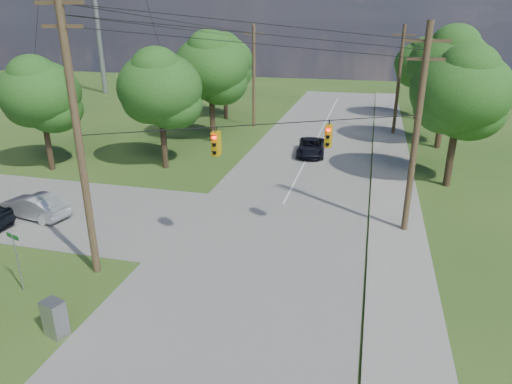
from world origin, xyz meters
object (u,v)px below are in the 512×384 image
(pole_ne, at_px, (417,130))
(car_cross_silver, at_px, (35,206))
(car_main_north, at_px, (311,147))
(control_cabinet, at_px, (55,318))
(pole_north_e, at_px, (399,80))
(pole_sw, at_px, (78,135))
(pole_north_w, at_px, (254,76))

(pole_ne, distance_m, car_cross_silver, 20.89)
(car_main_north, height_order, control_cabinet, control_cabinet)
(pole_ne, height_order, car_main_north, pole_ne)
(car_cross_silver, distance_m, control_cabinet, 11.48)
(pole_ne, height_order, control_cabinet, pole_ne)
(car_main_north, distance_m, control_cabinet, 25.49)
(pole_ne, xyz_separation_m, pole_north_e, (-0.00, 22.00, -0.34))
(pole_sw, relative_size, car_cross_silver, 2.90)
(pole_sw, bearing_deg, car_cross_silver, 146.89)
(control_cabinet, bearing_deg, pole_north_e, 87.78)
(pole_ne, relative_size, pole_north_w, 1.05)
(pole_sw, relative_size, pole_ne, 1.14)
(pole_sw, distance_m, pole_north_w, 29.62)
(car_main_north, bearing_deg, pole_north_e, 48.33)
(pole_north_w, relative_size, car_main_north, 2.15)
(pole_north_w, xyz_separation_m, car_cross_silver, (-6.17, -25.32, -4.42))
(pole_ne, bearing_deg, car_main_north, 117.41)
(control_cabinet, bearing_deg, car_main_north, 95.06)
(pole_sw, bearing_deg, car_main_north, 71.82)
(car_cross_silver, bearing_deg, pole_sw, 67.65)
(pole_sw, xyz_separation_m, pole_ne, (13.50, 7.60, -0.76))
(pole_ne, relative_size, car_main_north, 2.26)
(pole_north_e, bearing_deg, pole_north_w, 180.00)
(car_main_north, xyz_separation_m, control_cabinet, (-5.66, -24.85, 0.02))
(pole_ne, height_order, pole_north_e, pole_ne)
(pole_north_w, bearing_deg, pole_north_e, 0.00)
(pole_north_w, bearing_deg, control_cabinet, -87.46)
(pole_ne, xyz_separation_m, car_cross_silver, (-20.07, -3.32, -4.75))
(pole_sw, relative_size, control_cabinet, 8.64)
(pole_sw, distance_m, pole_ne, 15.51)
(pole_sw, height_order, pole_ne, pole_sw)
(pole_sw, distance_m, car_main_north, 22.37)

